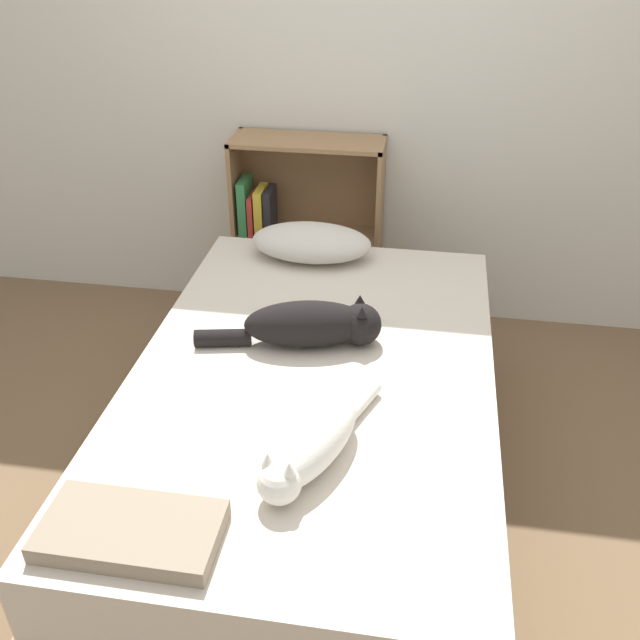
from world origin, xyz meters
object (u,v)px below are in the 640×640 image
at_px(bed, 313,437).
at_px(cat_dark, 314,325).
at_px(pillow, 311,242).
at_px(cat_light, 311,445).
at_px(bookshelf, 303,227).

distance_m(bed, cat_dark, 0.40).
distance_m(pillow, cat_light, 1.25).
bearing_deg(bookshelf, cat_light, -78.88).
bearing_deg(bed, bookshelf, 101.82).
bearing_deg(pillow, cat_dark, -79.33).
bearing_deg(cat_light, cat_dark, -149.60).
xyz_separation_m(bed, cat_light, (0.07, -0.44, 0.36)).
distance_m(bed, cat_light, 0.58).
xyz_separation_m(pillow, cat_dark, (0.12, -0.64, 0.01)).
xyz_separation_m(bed, bookshelf, (-0.27, 1.28, 0.20)).
xyz_separation_m(cat_light, bookshelf, (-0.34, 1.73, -0.16)).
xyz_separation_m(cat_dark, bookshelf, (-0.25, 1.13, -0.17)).
bearing_deg(bed, cat_light, -80.92).
bearing_deg(cat_light, bed, -149.27).
bearing_deg(cat_dark, bookshelf, 90.98).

